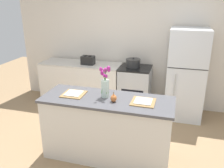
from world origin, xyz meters
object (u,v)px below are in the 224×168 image
flower_vase (105,84)px  plate_setting_right (143,102)px  pear_figurine (114,98)px  cooking_pot (133,63)px  refrigerator (186,75)px  stove_range (135,89)px  toaster (88,60)px  plate_setting_left (74,94)px

flower_vase → plate_setting_right: (0.53, -0.04, -0.17)m
pear_figurine → cooking_pot: cooking_pot is taller
refrigerator → cooking_pot: 1.02m
stove_range → refrigerator: bearing=0.0°
plate_setting_right → cooking_pot: cooking_pot is taller
flower_vase → plate_setting_right: 0.56m
pear_figurine → toaster: bearing=121.2°
refrigerator → toaster: 1.93m
refrigerator → flower_vase: bearing=-125.0°
flower_vase → toaster: flower_vase is taller
pear_figurine → plate_setting_left: 0.61m
flower_vase → plate_setting_left: size_ratio=1.45×
flower_vase → plate_setting_right: size_ratio=1.45×
refrigerator → pear_figurine: refrigerator is taller
refrigerator → plate_setting_right: size_ratio=5.46×
refrigerator → toaster: (-1.93, -0.03, 0.15)m
toaster → pear_figurine: bearing=-58.8°
stove_range → toaster: size_ratio=3.27×
plate_setting_left → flower_vase: bearing=4.7°
plate_setting_left → toaster: 1.61m
pear_figurine → plate_setting_left: (-0.60, 0.08, -0.04)m
plate_setting_right → cooking_pot: bearing=105.4°
plate_setting_left → plate_setting_right: same height
stove_range → plate_setting_left: 1.76m
refrigerator → plate_setting_left: bearing=-134.1°
refrigerator → flower_vase: refrigerator is taller
refrigerator → pear_figurine: 1.92m
refrigerator → toaster: bearing=-179.0°
pear_figurine → plate_setting_right: pear_figurine is taller
flower_vase → pear_figurine: size_ratio=3.30×
flower_vase → plate_setting_right: flower_vase is taller
flower_vase → plate_setting_left: flower_vase is taller
pear_figurine → cooking_pot: (-0.07, 1.71, 0.02)m
stove_range → pear_figurine: 1.75m
refrigerator → plate_setting_left: size_ratio=5.46×
stove_range → flower_vase: flower_vase is taller
plate_setting_right → toaster: (-1.37, 1.56, 0.07)m
toaster → cooking_pot: bearing=4.4°
plate_setting_right → toaster: bearing=131.3°
stove_range → cooking_pot: cooking_pot is taller
stove_range → flower_vase: (-0.14, -1.55, 0.64)m
stove_range → pear_figurine: (0.01, -1.68, 0.51)m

